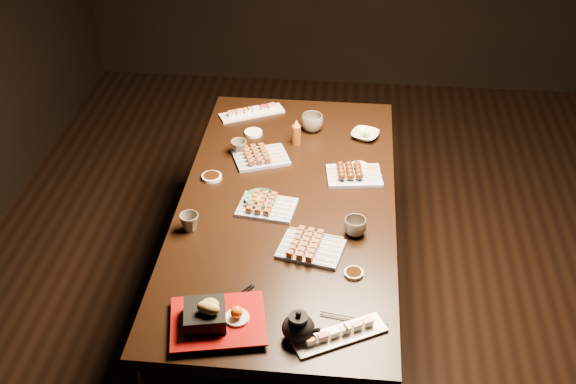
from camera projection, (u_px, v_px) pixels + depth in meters
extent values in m
plane|color=black|center=(346.00, 315.00, 3.52)|extent=(5.00, 5.00, 0.00)
cube|color=black|center=(287.00, 270.00, 3.23)|extent=(0.96, 1.83, 0.75)
imported|color=#2D8A64|center=(261.00, 201.00, 2.99)|extent=(0.14, 0.14, 0.04)
imported|color=#C1B69D|center=(365.00, 135.00, 3.43)|extent=(0.16, 0.16, 0.03)
imported|color=#51493E|center=(189.00, 222.00, 2.85)|extent=(0.09, 0.09, 0.07)
imported|color=#51493E|center=(355.00, 227.00, 2.82)|extent=(0.11, 0.11, 0.07)
imported|color=#51493E|center=(239.00, 147.00, 3.30)|extent=(0.09, 0.09, 0.07)
imported|color=#51493E|center=(312.00, 123.00, 3.47)|extent=(0.12, 0.12, 0.08)
cylinder|color=#66300D|center=(296.00, 132.00, 3.36)|extent=(0.05, 0.05, 0.13)
cylinder|color=white|center=(212.00, 177.00, 3.15)|extent=(0.11, 0.11, 0.02)
cylinder|color=white|center=(359.00, 167.00, 3.22)|extent=(0.09, 0.09, 0.01)
cylinder|color=white|center=(354.00, 273.00, 2.65)|extent=(0.10, 0.10, 0.01)
cylinder|color=white|center=(253.00, 133.00, 3.46)|extent=(0.10, 0.10, 0.01)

